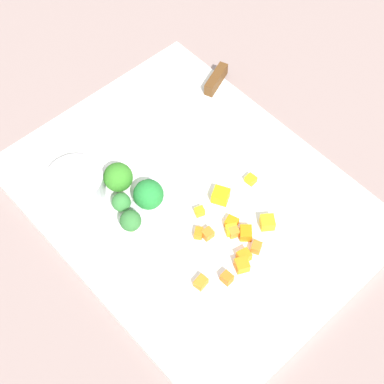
# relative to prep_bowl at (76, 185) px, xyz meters

# --- Properties ---
(ground_plane) EXTENTS (4.00, 4.00, 0.00)m
(ground_plane) POSITION_rel_prep_bowl_xyz_m (0.11, 0.12, -0.03)
(ground_plane) COLOR gray
(cutting_board) EXTENTS (0.50, 0.39, 0.01)m
(cutting_board) POSITION_rel_prep_bowl_xyz_m (0.11, 0.12, -0.03)
(cutting_board) COLOR white
(cutting_board) RESTS_ON ground_plane
(prep_bowl) EXTENTS (0.08, 0.08, 0.04)m
(prep_bowl) POSITION_rel_prep_bowl_xyz_m (0.00, 0.00, 0.00)
(prep_bowl) COLOR #BCB4C5
(prep_bowl) RESTS_ON cutting_board
(chef_knife) EXTENTS (0.14, 0.31, 0.02)m
(chef_knife) POSITION_rel_prep_bowl_xyz_m (0.01, 0.22, -0.01)
(chef_knife) COLOR silver
(chef_knife) RESTS_ON cutting_board
(carrot_dice_0) EXTENTS (0.01, 0.02, 0.01)m
(carrot_dice_0) POSITION_rel_prep_bowl_xyz_m (0.18, 0.09, -0.01)
(carrot_dice_0) COLOR orange
(carrot_dice_0) RESTS_ON cutting_board
(carrot_dice_1) EXTENTS (0.02, 0.01, 0.01)m
(carrot_dice_1) POSITION_rel_prep_bowl_xyz_m (0.24, 0.06, -0.01)
(carrot_dice_1) COLOR orange
(carrot_dice_1) RESTS_ON cutting_board
(carrot_dice_2) EXTENTS (0.02, 0.02, 0.01)m
(carrot_dice_2) POSITION_rel_prep_bowl_xyz_m (0.20, 0.11, -0.01)
(carrot_dice_2) COLOR orange
(carrot_dice_2) RESTS_ON cutting_board
(carrot_dice_3) EXTENTS (0.02, 0.02, 0.01)m
(carrot_dice_3) POSITION_rel_prep_bowl_xyz_m (0.23, 0.10, -0.01)
(carrot_dice_3) COLOR orange
(carrot_dice_3) RESTS_ON cutting_board
(carrot_dice_4) EXTENTS (0.02, 0.02, 0.01)m
(carrot_dice_4) POSITION_rel_prep_bowl_xyz_m (0.19, 0.13, -0.01)
(carrot_dice_4) COLOR orange
(carrot_dice_4) RESTS_ON cutting_board
(carrot_dice_5) EXTENTS (0.02, 0.02, 0.02)m
(carrot_dice_5) POSITION_rel_prep_bowl_xyz_m (0.24, 0.09, -0.01)
(carrot_dice_5) COLOR orange
(carrot_dice_5) RESTS_ON cutting_board
(carrot_dice_6) EXTENTS (0.02, 0.02, 0.01)m
(carrot_dice_6) POSITION_rel_prep_bowl_xyz_m (0.24, 0.12, -0.01)
(carrot_dice_6) COLOR orange
(carrot_dice_6) RESTS_ON cutting_board
(carrot_dice_7) EXTENTS (0.03, 0.02, 0.01)m
(carrot_dice_7) POSITION_rel_prep_bowl_xyz_m (0.21, 0.13, -0.01)
(carrot_dice_7) COLOR orange
(carrot_dice_7) RESTS_ON cutting_board
(carrot_dice_8) EXTENTS (0.02, 0.02, 0.01)m
(carrot_dice_8) POSITION_rel_prep_bowl_xyz_m (0.22, 0.03, -0.01)
(carrot_dice_8) COLOR orange
(carrot_dice_8) RESTS_ON cutting_board
(carrot_dice_9) EXTENTS (0.02, 0.02, 0.01)m
(carrot_dice_9) POSITION_rel_prep_bowl_xyz_m (0.17, 0.08, -0.01)
(carrot_dice_9) COLOR orange
(carrot_dice_9) RESTS_ON cutting_board
(pepper_dice_0) EXTENTS (0.01, 0.02, 0.01)m
(pepper_dice_0) POSITION_rel_prep_bowl_xyz_m (0.14, 0.10, -0.01)
(pepper_dice_0) COLOR yellow
(pepper_dice_0) RESTS_ON cutting_board
(pepper_dice_1) EXTENTS (0.02, 0.01, 0.01)m
(pepper_dice_1) POSITION_rel_prep_bowl_xyz_m (0.15, 0.20, -0.01)
(pepper_dice_1) COLOR yellow
(pepper_dice_1) RESTS_ON cutting_board
(pepper_dice_2) EXTENTS (0.03, 0.03, 0.02)m
(pepper_dice_2) POSITION_rel_prep_bowl_xyz_m (0.22, 0.16, -0.01)
(pepper_dice_2) COLOR yellow
(pepper_dice_2) RESTS_ON cutting_board
(pepper_dice_3) EXTENTS (0.02, 0.02, 0.01)m
(pepper_dice_3) POSITION_rel_prep_bowl_xyz_m (0.19, 0.12, -0.01)
(pepper_dice_3) COLOR yellow
(pepper_dice_3) RESTS_ON cutting_board
(pepper_dice_4) EXTENTS (0.03, 0.03, 0.02)m
(pepper_dice_4) POSITION_rel_prep_bowl_xyz_m (0.15, 0.14, -0.01)
(pepper_dice_4) COLOR yellow
(pepper_dice_4) RESTS_ON cutting_board
(broccoli_floret_0) EXTENTS (0.03, 0.03, 0.04)m
(broccoli_floret_0) POSITION_rel_prep_bowl_xyz_m (0.10, 0.02, 0.00)
(broccoli_floret_0) COLOR #98C069
(broccoli_floret_0) RESTS_ON cutting_board
(broccoli_floret_1) EXTENTS (0.03, 0.03, 0.03)m
(broccoli_floret_1) POSITION_rel_prep_bowl_xyz_m (0.06, 0.03, -0.00)
(broccoli_floret_1) COLOR #86B75D
(broccoli_floret_1) RESTS_ON cutting_board
(broccoli_floret_2) EXTENTS (0.04, 0.04, 0.04)m
(broccoli_floret_2) POSITION_rel_prep_bowl_xyz_m (0.08, 0.06, 0.00)
(broccoli_floret_2) COLOR #8BBF5D
(broccoli_floret_2) RESTS_ON cutting_board
(broccoli_floret_3) EXTENTS (0.04, 0.04, 0.05)m
(broccoli_floret_3) POSITION_rel_prep_bowl_xyz_m (0.03, 0.05, 0.01)
(broccoli_floret_3) COLOR #94AE5F
(broccoli_floret_3) RESTS_ON cutting_board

